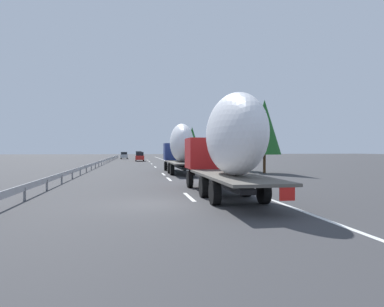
% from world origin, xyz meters
% --- Properties ---
extents(ground_plane, '(260.00, 260.00, 0.00)m').
position_xyz_m(ground_plane, '(40.00, 0.00, 0.00)').
color(ground_plane, '#38383A').
extents(lane_stripe_0, '(3.20, 0.20, 0.01)m').
position_xyz_m(lane_stripe_0, '(2.00, -1.80, 0.00)').
color(lane_stripe_0, white).
rests_on(lane_stripe_0, ground_plane).
extents(lane_stripe_1, '(3.20, 0.20, 0.01)m').
position_xyz_m(lane_stripe_1, '(12.54, -1.80, 0.00)').
color(lane_stripe_1, white).
rests_on(lane_stripe_1, ground_plane).
extents(lane_stripe_2, '(3.20, 0.20, 0.01)m').
position_xyz_m(lane_stripe_2, '(18.15, -1.80, 0.00)').
color(lane_stripe_2, white).
rests_on(lane_stripe_2, ground_plane).
extents(lane_stripe_3, '(3.20, 0.20, 0.01)m').
position_xyz_m(lane_stripe_3, '(32.19, -1.80, 0.00)').
color(lane_stripe_3, white).
rests_on(lane_stripe_3, ground_plane).
extents(lane_stripe_4, '(3.20, 0.20, 0.01)m').
position_xyz_m(lane_stripe_4, '(42.70, -1.80, 0.00)').
color(lane_stripe_4, white).
rests_on(lane_stripe_4, ground_plane).
extents(lane_stripe_5, '(3.20, 0.20, 0.01)m').
position_xyz_m(lane_stripe_5, '(53.09, -1.80, 0.00)').
color(lane_stripe_5, white).
rests_on(lane_stripe_5, ground_plane).
extents(lane_stripe_6, '(3.20, 0.20, 0.01)m').
position_xyz_m(lane_stripe_6, '(63.58, -1.80, 0.00)').
color(lane_stripe_6, white).
rests_on(lane_stripe_6, ground_plane).
extents(edge_line_right, '(110.00, 0.20, 0.01)m').
position_xyz_m(edge_line_right, '(45.00, -5.50, 0.00)').
color(edge_line_right, white).
rests_on(edge_line_right, ground_plane).
extents(truck_lead, '(12.87, 2.55, 4.92)m').
position_xyz_m(truck_lead, '(19.37, -3.60, 2.70)').
color(truck_lead, navy).
rests_on(truck_lead, ground_plane).
extents(truck_trailing, '(12.54, 2.55, 4.95)m').
position_xyz_m(truck_trailing, '(1.33, -3.60, 2.73)').
color(truck_trailing, '#B21919').
rests_on(truck_trailing, ground_plane).
extents(car_silver_hatch, '(4.03, 1.75, 1.78)m').
position_xyz_m(car_silver_hatch, '(74.52, 3.75, 0.91)').
color(car_silver_hatch, '#ADB2B7').
rests_on(car_silver_hatch, ground_plane).
extents(car_white_van, '(4.55, 1.91, 1.92)m').
position_xyz_m(car_white_van, '(85.77, -0.05, 0.96)').
color(car_white_van, white).
rests_on(car_white_van, ground_plane).
extents(car_red_compact, '(4.76, 1.76, 1.92)m').
position_xyz_m(car_red_compact, '(56.44, 0.03, 0.96)').
color(car_red_compact, red).
rests_on(car_red_compact, ground_plane).
extents(road_sign, '(0.10, 0.90, 3.41)m').
position_xyz_m(road_sign, '(42.07, -6.70, 2.35)').
color(road_sign, gray).
rests_on(road_sign, ground_plane).
extents(tree_0, '(3.33, 3.33, 7.44)m').
position_xyz_m(tree_0, '(18.09, -12.05, 4.66)').
color(tree_0, '#472D19').
rests_on(tree_0, ground_plane).
extents(tree_1, '(3.08, 3.08, 5.74)m').
position_xyz_m(tree_1, '(21.98, -10.53, 3.69)').
color(tree_1, '#472D19').
rests_on(tree_1, ground_plane).
extents(tree_2, '(3.35, 3.35, 5.52)m').
position_xyz_m(tree_2, '(67.51, -12.54, 3.75)').
color(tree_2, '#472D19').
rests_on(tree_2, ground_plane).
extents(tree_3, '(2.63, 2.63, 4.91)m').
position_xyz_m(tree_3, '(73.64, -11.90, 3.06)').
color(tree_3, '#472D19').
rests_on(tree_3, ground_plane).
extents(tree_4, '(3.39, 3.39, 6.84)m').
position_xyz_m(tree_4, '(51.48, -10.13, 4.10)').
color(tree_4, '#472D19').
rests_on(tree_4, ground_plane).
extents(tree_5, '(3.46, 3.46, 5.67)m').
position_xyz_m(tree_5, '(61.58, -10.39, 3.47)').
color(tree_5, '#472D19').
rests_on(tree_5, ground_plane).
extents(guardrail_median, '(94.00, 0.10, 0.76)m').
position_xyz_m(guardrail_median, '(43.00, 6.00, 0.58)').
color(guardrail_median, '#9EA0A5').
rests_on(guardrail_median, ground_plane).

